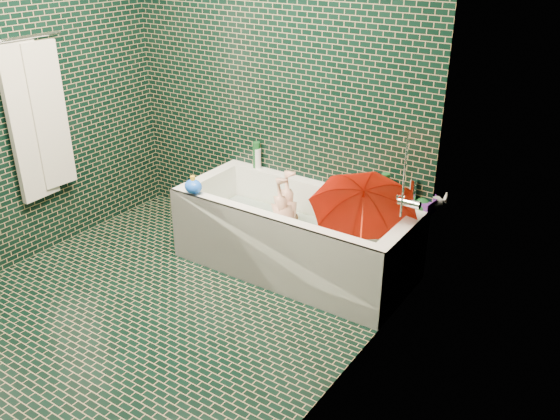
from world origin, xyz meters
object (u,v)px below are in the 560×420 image
Objects in this scene: bathtub at (294,242)px; umbrella at (362,221)px; bath_toy at (193,186)px; rubber_duck at (400,199)px; child at (287,228)px.

bathtub is 2.53× the size of umbrella.
bath_toy reaches higher than bathtub.
bath_toy is at bearing -153.51° from rubber_duck.
rubber_duck is (0.72, 0.32, 0.29)m from child.
bathtub is at bearing 83.03° from child.
child is 0.73m from bath_toy.
rubber_duck reaches higher than child.
rubber_duck is at bearing 58.30° from umbrella.
bathtub is 0.83m from bath_toy.
bathtub is at bearing -153.28° from rubber_duck.
rubber_duck is (0.65, 0.32, 0.38)m from bathtub.
rubber_duck is 0.77× the size of bath_toy.
bathtub is 0.12m from child.
bathtub is 0.82m from rubber_duck.
bathtub is at bearing 151.99° from umbrella.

